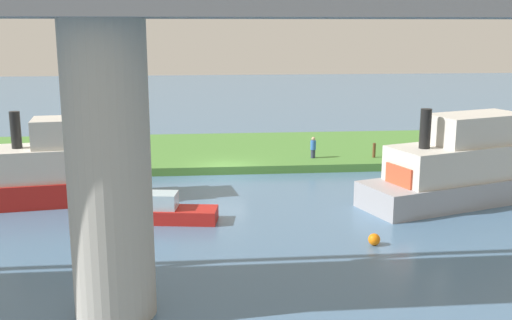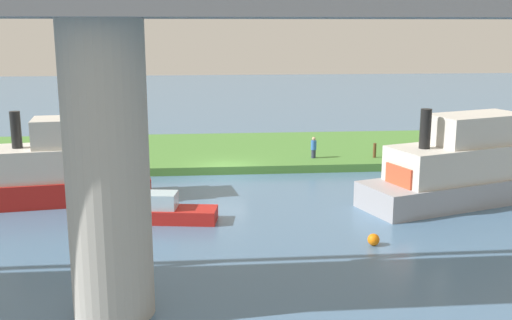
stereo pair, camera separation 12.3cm
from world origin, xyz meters
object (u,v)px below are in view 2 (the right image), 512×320
at_px(motorboat_red, 64,168).
at_px(houseboat_blue, 459,168).
at_px(person_on_bank, 314,147).
at_px(mooring_post, 375,150).
at_px(bridge_pylon, 108,173).
at_px(pontoon_yellow, 170,211).
at_px(marker_buoy, 374,240).

height_order(motorboat_red, houseboat_blue, houseboat_blue).
xyz_separation_m(person_on_bank, mooring_post, (-4.00, 0.22, -0.23)).
xyz_separation_m(bridge_pylon, pontoon_yellow, (-1.27, -9.14, -4.05)).
distance_m(mooring_post, houseboat_blue, 9.08).
height_order(houseboat_blue, pontoon_yellow, houseboat_blue).
bearing_deg(motorboat_red, marker_buoy, 150.58).
bearing_deg(motorboat_red, person_on_bank, -154.23).
distance_m(bridge_pylon, mooring_post, 24.55).
bearing_deg(houseboat_blue, mooring_post, -78.52).
height_order(person_on_bank, motorboat_red, motorboat_red).
distance_m(motorboat_red, houseboat_blue, 20.24).
xyz_separation_m(mooring_post, houseboat_blue, (-1.80, 8.86, 0.87)).
bearing_deg(pontoon_yellow, mooring_post, -140.08).
bearing_deg(houseboat_blue, marker_buoy, 43.87).
bearing_deg(marker_buoy, houseboat_blue, -136.13).
distance_m(pontoon_yellow, marker_buoy, 9.42).
relative_size(bridge_pylon, mooring_post, 9.57).
relative_size(person_on_bank, motorboat_red, 0.14).
height_order(bridge_pylon, marker_buoy, bridge_pylon).
relative_size(mooring_post, houseboat_blue, 0.09).
height_order(motorboat_red, pontoon_yellow, motorboat_red).
bearing_deg(bridge_pylon, motorboat_red, -71.91).
distance_m(bridge_pylon, houseboat_blue, 19.45).
xyz_separation_m(bridge_pylon, marker_buoy, (-9.81, -5.18, -4.29)).
distance_m(person_on_bank, mooring_post, 4.01).
bearing_deg(houseboat_blue, pontoon_yellow, 7.14).
relative_size(houseboat_blue, pontoon_yellow, 2.41).
relative_size(person_on_bank, mooring_post, 1.46).
bearing_deg(marker_buoy, bridge_pylon, 27.83).
distance_m(motorboat_red, pontoon_yellow, 6.96).
bearing_deg(pontoon_yellow, marker_buoy, 155.14).
height_order(bridge_pylon, pontoon_yellow, bridge_pylon).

